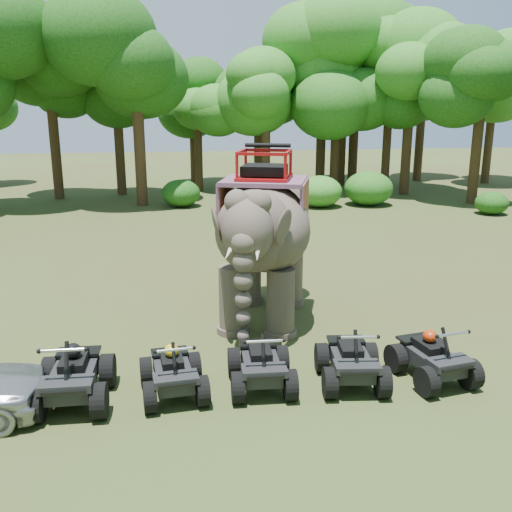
# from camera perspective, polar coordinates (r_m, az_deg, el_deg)

# --- Properties ---
(ground) EXTENTS (110.00, 110.00, 0.00)m
(ground) POSITION_cam_1_polar(r_m,az_deg,el_deg) (13.25, 0.82, -9.31)
(ground) COLOR #47381E
(ground) RESTS_ON ground
(elephant) EXTENTS (3.88, 5.76, 4.45)m
(elephant) POSITION_cam_1_polar(r_m,az_deg,el_deg) (14.43, 0.77, 2.08)
(elephant) COLOR brown
(elephant) RESTS_ON ground
(atv_0) EXTENTS (1.42, 1.91, 1.38)m
(atv_0) POSITION_cam_1_polar(r_m,az_deg,el_deg) (11.33, -17.89, -10.67)
(atv_0) COLOR black
(atv_0) RESTS_ON ground
(atv_1) EXTENTS (1.34, 1.74, 1.21)m
(atv_1) POSITION_cam_1_polar(r_m,az_deg,el_deg) (11.21, -8.33, -10.81)
(atv_1) COLOR black
(atv_1) RESTS_ON ground
(atv_2) EXTENTS (1.32, 1.76, 1.26)m
(atv_2) POSITION_cam_1_polar(r_m,az_deg,el_deg) (11.37, 0.50, -10.13)
(atv_2) COLOR black
(atv_2) RESTS_ON ground
(atv_3) EXTENTS (1.47, 1.87, 1.28)m
(atv_3) POSITION_cam_1_polar(r_m,az_deg,el_deg) (11.66, 9.53, -9.62)
(atv_3) COLOR black
(atv_3) RESTS_ON ground
(atv_4) EXTENTS (1.51, 1.88, 1.26)m
(atv_4) POSITION_cam_1_polar(r_m,az_deg,el_deg) (12.19, 17.29, -9.06)
(atv_4) COLOR black
(atv_4) RESTS_ON ground
(tree_0) EXTENTS (4.71, 4.71, 6.73)m
(tree_0) POSITION_cam_1_polar(r_m,az_deg,el_deg) (36.66, -5.82, 11.74)
(tree_0) COLOR #195114
(tree_0) RESTS_ON ground
(tree_1) EXTENTS (5.51, 5.51, 7.87)m
(tree_1) POSITION_cam_1_polar(r_m,az_deg,el_deg) (34.38, 0.99, 12.54)
(tree_1) COLOR #195114
(tree_1) RESTS_ON ground
(tree_2) EXTENTS (5.71, 5.71, 8.15)m
(tree_2) POSITION_cam_1_polar(r_m,az_deg,el_deg) (36.46, 7.96, 12.78)
(tree_2) COLOR #195114
(tree_2) RESTS_ON ground
(tree_3) EXTENTS (6.64, 6.64, 9.49)m
(tree_3) POSITION_cam_1_polar(r_m,az_deg,el_deg) (36.21, 15.04, 13.46)
(tree_3) COLOR #195114
(tree_3) RESTS_ON ground
(tree_4) EXTENTS (6.07, 6.07, 8.67)m
(tree_4) POSITION_cam_1_polar(r_m,az_deg,el_deg) (33.92, 21.39, 12.18)
(tree_4) COLOR #195114
(tree_4) RESTS_ON ground
(tree_31) EXTENTS (6.16, 6.16, 8.80)m
(tree_31) POSITION_cam_1_polar(r_m,az_deg,el_deg) (35.26, -19.65, 12.52)
(tree_31) COLOR #195114
(tree_31) RESTS_ON ground
(tree_32) EXTENTS (6.97, 6.97, 9.95)m
(tree_32) POSITION_cam_1_polar(r_m,az_deg,el_deg) (31.64, -11.74, 13.91)
(tree_32) COLOR #195114
(tree_32) RESTS_ON ground
(tree_33) EXTENTS (5.32, 5.32, 7.60)m
(tree_33) POSITION_cam_1_polar(r_m,az_deg,el_deg) (37.33, 13.02, 12.17)
(tree_33) COLOR #195114
(tree_33) RESTS_ON ground
(tree_34) EXTENTS (7.02, 7.02, 10.03)m
(tree_34) POSITION_cam_1_polar(r_m,az_deg,el_deg) (37.50, 6.60, 14.32)
(tree_34) COLOR #195114
(tree_34) RESTS_ON ground
(tree_37) EXTENTS (5.05, 5.05, 7.21)m
(tree_37) POSITION_cam_1_polar(r_m,az_deg,el_deg) (39.88, -6.29, 12.34)
(tree_37) COLOR #195114
(tree_37) RESTS_ON ground
(tree_38) EXTENTS (6.83, 6.83, 9.76)m
(tree_38) POSITION_cam_1_polar(r_m,az_deg,el_deg) (42.82, 16.24, 13.74)
(tree_38) COLOR #195114
(tree_38) RESTS_ON ground
(tree_39) EXTENTS (5.99, 5.99, 8.56)m
(tree_39) POSITION_cam_1_polar(r_m,az_deg,el_deg) (35.80, -13.64, 12.79)
(tree_39) COLOR #195114
(tree_39) RESTS_ON ground
(tree_40) EXTENTS (5.12, 5.12, 7.31)m
(tree_40) POSITION_cam_1_polar(r_m,az_deg,el_deg) (39.34, 8.65, 12.30)
(tree_40) COLOR #195114
(tree_40) RESTS_ON ground
(tree_41) EXTENTS (5.95, 5.95, 8.50)m
(tree_41) POSITION_cam_1_polar(r_m,az_deg,el_deg) (37.18, 0.23, 13.23)
(tree_41) COLOR #195114
(tree_41) RESTS_ON ground
(tree_42) EXTENTS (6.08, 6.08, 8.69)m
(tree_42) POSITION_cam_1_polar(r_m,az_deg,el_deg) (43.05, 22.44, 12.51)
(tree_42) COLOR #195114
(tree_42) RESTS_ON ground
(tree_43) EXTENTS (7.31, 7.31, 10.45)m
(tree_43) POSITION_cam_1_polar(r_m,az_deg,el_deg) (39.27, 9.87, 14.54)
(tree_43) COLOR #195114
(tree_43) RESTS_ON ground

